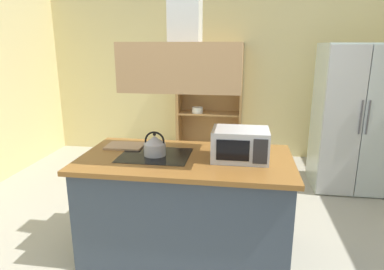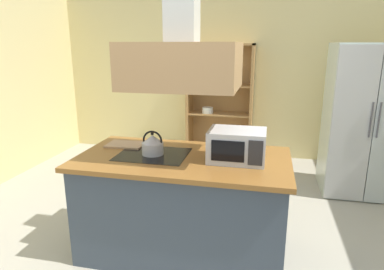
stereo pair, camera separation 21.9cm
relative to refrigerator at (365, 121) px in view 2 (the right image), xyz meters
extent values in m
plane|color=#A29C8C|center=(-1.70, -1.79, -0.92)|extent=(7.80, 7.80, 0.00)
cube|color=beige|center=(-1.70, 1.21, 0.43)|extent=(6.00, 0.12, 2.70)
cube|color=#36414E|center=(-1.86, -1.75, -0.49)|extent=(1.73, 0.90, 0.86)
cube|color=brown|center=(-1.86, -1.75, -0.04)|extent=(1.81, 0.98, 0.04)
cube|color=black|center=(-2.13, -1.75, -0.02)|extent=(0.60, 0.48, 0.00)
cube|color=tan|center=(-1.86, -1.75, 0.74)|extent=(0.90, 0.70, 0.36)
cube|color=#B2C2B8|center=(0.00, 0.01, 0.00)|extent=(0.90, 0.72, 1.85)
cube|color=#BBBDBC|center=(-0.23, -0.36, 0.00)|extent=(0.44, 0.03, 1.81)
cylinder|color=#4C4C51|center=(-0.04, -0.39, 0.09)|extent=(0.02, 0.02, 0.40)
cylinder|color=#4C4C51|center=(0.04, -0.39, 0.09)|extent=(0.02, 0.02, 0.40)
cube|color=#A67742|center=(-2.43, 0.95, 0.00)|extent=(0.04, 0.40, 1.84)
cube|color=#A67742|center=(-1.42, 0.95, 0.00)|extent=(0.04, 0.40, 1.84)
cube|color=#A67742|center=(-1.93, 0.95, 0.90)|extent=(1.05, 0.40, 0.03)
cube|color=#A67742|center=(-1.93, 0.95, -0.88)|extent=(1.05, 0.40, 0.08)
cube|color=#A67742|center=(-1.93, 1.14, 0.00)|extent=(1.05, 0.02, 1.84)
cube|color=#A67742|center=(-1.93, 0.95, -0.19)|extent=(0.97, 0.36, 0.02)
cube|color=#A67742|center=(-1.93, 0.95, 0.27)|extent=(0.97, 0.36, 0.02)
cylinder|color=white|center=(-2.12, 0.90, -0.15)|extent=(0.18, 0.18, 0.05)
cylinder|color=white|center=(-2.12, 0.90, -0.11)|extent=(0.17, 0.17, 0.05)
cylinder|color=silver|center=(-1.80, 0.91, 0.34)|extent=(0.01, 0.01, 0.12)
cone|color=silver|center=(-1.80, 0.91, 0.44)|extent=(0.07, 0.07, 0.08)
cylinder|color=silver|center=(-1.64, 0.91, 0.34)|extent=(0.01, 0.01, 0.12)
cone|color=silver|center=(-1.64, 0.91, 0.44)|extent=(0.07, 0.07, 0.08)
cylinder|color=#B1B1B6|center=(-2.13, -1.75, 0.03)|extent=(0.19, 0.19, 0.10)
cone|color=#B3B8C4|center=(-2.13, -1.75, 0.12)|extent=(0.18, 0.18, 0.07)
sphere|color=black|center=(-2.13, -1.75, 0.16)|extent=(0.03, 0.03, 0.03)
torus|color=black|center=(-2.13, -1.75, 0.10)|extent=(0.18, 0.02, 0.18)
cube|color=#A47E58|center=(-2.47, -1.55, -0.01)|extent=(0.35, 0.25, 0.02)
cube|color=#B7BABF|center=(-1.40, -1.75, 0.11)|extent=(0.46, 0.34, 0.26)
cube|color=black|center=(-1.45, -1.92, 0.11)|extent=(0.26, 0.01, 0.17)
cube|color=#262628|center=(-1.24, -1.92, 0.11)|extent=(0.11, 0.01, 0.20)
camera|label=1|loc=(-1.39, -4.46, 0.91)|focal=31.71mm
camera|label=2|loc=(-1.17, -4.42, 0.91)|focal=31.71mm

